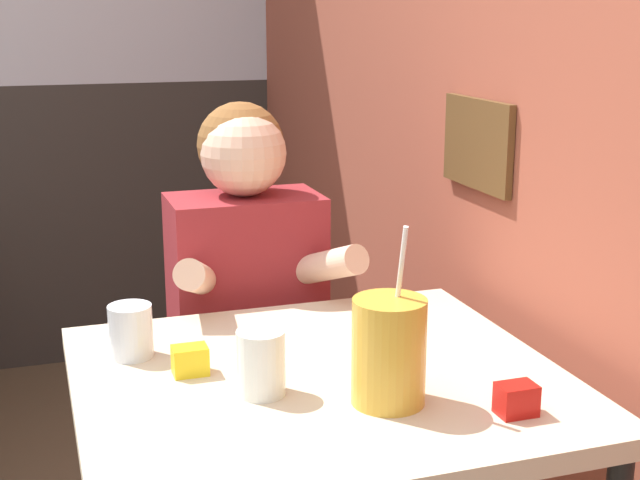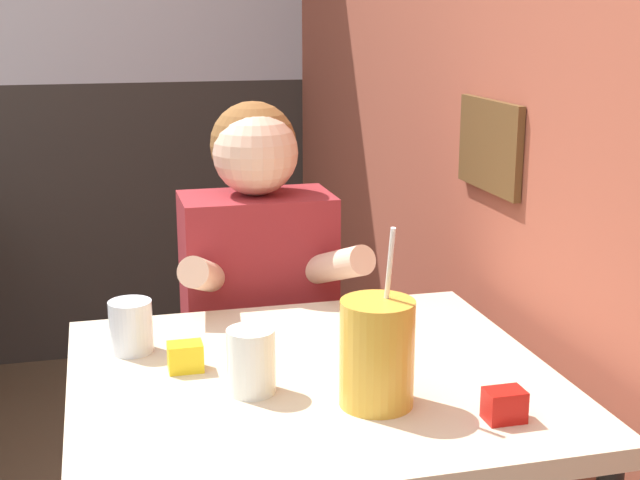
{
  "view_description": "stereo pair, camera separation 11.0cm",
  "coord_description": "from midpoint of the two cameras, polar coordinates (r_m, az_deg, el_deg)",
  "views": [
    {
      "loc": [
        0.34,
        -1.1,
        1.37
      ],
      "look_at": [
        0.84,
        0.4,
        0.96
      ],
      "focal_mm": 50.0,
      "sensor_mm": 36.0,
      "label": 1
    },
    {
      "loc": [
        0.45,
        -1.13,
        1.37
      ],
      "look_at": [
        0.84,
        0.4,
        0.96
      ],
      "focal_mm": 50.0,
      "sensor_mm": 36.0,
      "label": 2
    }
  ],
  "objects": [
    {
      "name": "condiment_mustard",
      "position": [
        1.56,
        -6.6,
        -7.47
      ],
      "size": [
        0.06,
        0.04,
        0.05
      ],
      "color": "yellow",
      "rests_on": "main_table"
    },
    {
      "name": "cocktail_pitcher",
      "position": [
        1.41,
        5.93,
        -7.23
      ],
      "size": [
        0.12,
        0.12,
        0.29
      ],
      "color": "gold",
      "rests_on": "main_table"
    },
    {
      "name": "glass_center",
      "position": [
        1.46,
        -2.25,
        -7.78
      ],
      "size": [
        0.08,
        0.08,
        0.11
      ],
      "color": "silver",
      "rests_on": "main_table"
    },
    {
      "name": "person_seated",
      "position": [
        2.1,
        -2.42,
        -6.75
      ],
      "size": [
        0.42,
        0.4,
        1.18
      ],
      "color": "maroon",
      "rests_on": "ground_plane"
    },
    {
      "name": "main_table",
      "position": [
        1.58,
        1.62,
        -11.39
      ],
      "size": [
        0.82,
        0.75,
        0.76
      ],
      "color": "beige",
      "rests_on": "ground_plane"
    },
    {
      "name": "condiment_ketchup",
      "position": [
        1.42,
        13.95,
        -10.25
      ],
      "size": [
        0.06,
        0.04,
        0.05
      ],
      "color": "#B7140F",
      "rests_on": "main_table"
    },
    {
      "name": "brick_wall_right",
      "position": [
        2.48,
        7.35,
        13.94
      ],
      "size": [
        0.08,
        4.39,
        2.7
      ],
      "color": "#9E4C38",
      "rests_on": "ground_plane"
    },
    {
      "name": "glass_near_pitcher",
      "position": [
        1.65,
        -10.14,
        -5.5
      ],
      "size": [
        0.08,
        0.08,
        0.1
      ],
      "color": "silver",
      "rests_on": "main_table"
    }
  ]
}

